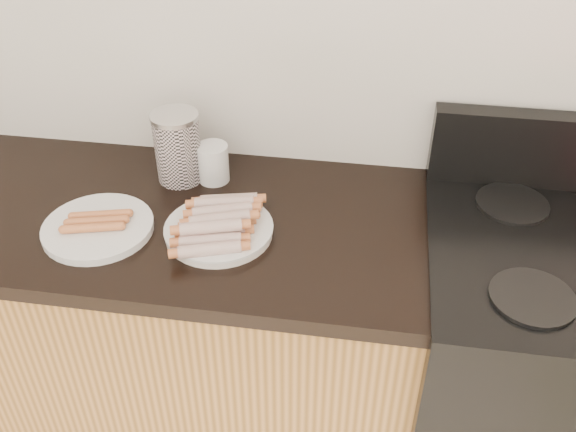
% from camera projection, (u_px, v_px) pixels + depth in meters
% --- Properties ---
extents(wall_back, '(4.00, 0.04, 2.60)m').
position_uv_depth(wall_back, '(281.00, 18.00, 1.57)').
color(wall_back, silver).
rests_on(wall_back, ground).
extents(cabinet_base, '(2.20, 0.59, 0.86)m').
position_uv_depth(cabinet_base, '(38.00, 325.00, 1.93)').
color(cabinet_base, '#A36F38').
rests_on(cabinet_base, floor).
extents(stove, '(0.76, 0.65, 0.91)m').
position_uv_depth(stove, '(549.00, 384.00, 1.73)').
color(stove, black).
rests_on(stove, floor).
extents(burner_near_left, '(0.18, 0.18, 0.01)m').
position_uv_depth(burner_near_left, '(533.00, 298.00, 1.34)').
color(burner_near_left, black).
rests_on(burner_near_left, stove).
extents(burner_far_left, '(0.18, 0.18, 0.01)m').
position_uv_depth(burner_far_left, '(512.00, 204.00, 1.61)').
color(burner_far_left, black).
rests_on(burner_far_left, stove).
extents(main_plate, '(0.34, 0.34, 0.02)m').
position_uv_depth(main_plate, '(219.00, 231.00, 1.53)').
color(main_plate, white).
rests_on(main_plate, counter_slab).
extents(side_plate, '(0.31, 0.31, 0.02)m').
position_uv_depth(side_plate, '(98.00, 228.00, 1.54)').
color(side_plate, silver).
rests_on(side_plate, counter_slab).
extents(hotdog_pile, '(0.14, 0.26, 0.06)m').
position_uv_depth(hotdog_pile, '(218.00, 220.00, 1.51)').
color(hotdog_pile, '#9B3423').
rests_on(hotdog_pile, main_plate).
extents(plain_sausages, '(0.14, 0.11, 0.02)m').
position_uv_depth(plain_sausages, '(97.00, 221.00, 1.53)').
color(plain_sausages, '#C47B51').
rests_on(plain_sausages, side_plate).
extents(canister, '(0.12, 0.12, 0.19)m').
position_uv_depth(canister, '(178.00, 147.00, 1.67)').
color(canister, white).
rests_on(canister, counter_slab).
extents(mug, '(0.08, 0.08, 0.10)m').
position_uv_depth(mug, '(213.00, 163.00, 1.69)').
color(mug, white).
rests_on(mug, counter_slab).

